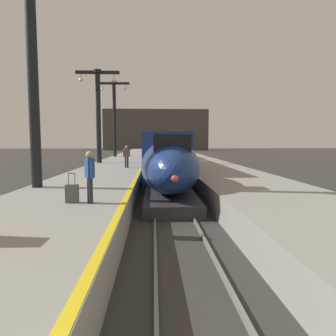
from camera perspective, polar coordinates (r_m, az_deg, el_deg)
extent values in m
cube|color=gray|center=(26.01, -9.94, -0.53)|extent=(4.80, 110.00, 1.05)
cube|color=gray|center=(26.25, 7.89, -0.45)|extent=(4.80, 110.00, 1.05)
cube|color=yellow|center=(25.77, -4.92, 0.66)|extent=(0.20, 107.80, 0.01)
cube|color=slate|center=(28.58, -2.65, -0.89)|extent=(0.08, 110.00, 0.12)
cube|color=slate|center=(28.62, 0.35, -0.88)|extent=(0.08, 110.00, 0.12)
ellipsoid|color=navy|center=(14.60, 0.34, 0.33)|extent=(2.78, 7.16, 2.56)
cube|color=#28282D|center=(14.46, 0.42, -5.95)|extent=(2.46, 6.09, 0.55)
cube|color=black|center=(12.95, 0.73, 4.45)|extent=(1.59, 1.00, 0.90)
sphere|color=#F24C4C|center=(11.14, 1.31, -1.95)|extent=(0.28, 0.28, 0.28)
cube|color=navy|center=(23.71, -0.84, 2.76)|extent=(2.90, 14.00, 3.05)
cube|color=black|center=(23.69, -4.29, 4.07)|extent=(0.04, 11.90, 0.80)
cube|color=black|center=(23.79, 2.58, 4.09)|extent=(0.04, 11.90, 0.80)
cube|color=silver|center=(23.80, -0.84, -0.31)|extent=(2.92, 13.30, 0.24)
cube|color=black|center=(19.42, -0.40, -3.09)|extent=(2.03, 2.20, 0.56)
cube|color=black|center=(28.31, -1.14, -0.50)|extent=(2.03, 2.20, 0.56)
cube|color=navy|center=(40.30, -1.62, 3.73)|extent=(2.90, 18.00, 3.05)
cube|color=black|center=(40.29, -3.65, 4.50)|extent=(0.04, 15.84, 0.80)
cube|color=black|center=(40.34, 0.40, 4.51)|extent=(0.04, 15.84, 0.80)
cube|color=black|center=(34.28, -1.42, 0.48)|extent=(2.03, 2.20, 0.56)
cube|color=black|center=(46.49, -1.76, 1.70)|extent=(2.03, 2.20, 0.56)
cube|color=navy|center=(58.90, -1.98, 4.17)|extent=(2.90, 18.00, 3.05)
cube|color=black|center=(58.89, -3.36, 4.69)|extent=(0.04, 15.84, 0.80)
cube|color=black|center=(58.92, -0.59, 4.70)|extent=(0.04, 15.84, 0.80)
cube|color=black|center=(52.84, -1.88, 2.11)|extent=(2.03, 2.20, 0.56)
cube|color=black|center=(65.07, -2.04, 2.67)|extent=(2.03, 2.20, 0.56)
cube|color=navy|center=(77.49, -2.16, 4.39)|extent=(2.90, 18.00, 3.05)
cube|color=black|center=(77.49, -3.22, 4.80)|extent=(0.04, 15.84, 0.80)
cube|color=black|center=(77.51, -1.11, 4.80)|extent=(0.04, 15.84, 0.80)
cube|color=black|center=(71.42, -2.11, 2.89)|extent=(2.03, 2.20, 0.56)
cube|color=black|center=(83.65, -2.20, 3.22)|extent=(2.03, 2.20, 0.56)
cylinder|color=black|center=(14.52, -24.51, 17.59)|extent=(0.44, 0.44, 10.50)
cylinder|color=black|center=(28.75, -13.16, 9.52)|extent=(0.44, 0.44, 8.55)
cylinder|color=black|center=(29.36, -13.34, 17.57)|extent=(0.68, 0.68, 0.30)
cube|color=black|center=(29.34, -13.33, 17.38)|extent=(4.00, 0.24, 0.28)
cylinder|color=black|center=(29.57, -16.30, 16.52)|extent=(0.03, 0.03, 0.60)
sphere|color=#EFEACC|center=(29.50, -16.28, 15.85)|extent=(0.36, 0.36, 0.36)
cylinder|color=black|center=(29.04, -10.28, 16.85)|extent=(0.03, 0.03, 0.60)
sphere|color=#EFEACC|center=(28.97, -10.26, 16.18)|extent=(0.36, 0.36, 0.36)
cylinder|color=black|center=(40.07, -10.20, 9.14)|extent=(0.44, 0.44, 9.74)
cylinder|color=black|center=(40.68, -10.30, 15.79)|extent=(0.68, 0.68, 0.30)
cube|color=black|center=(40.66, -10.30, 15.65)|extent=(4.00, 0.24, 0.28)
cylinder|color=black|center=(40.81, -12.46, 15.07)|extent=(0.03, 0.03, 0.60)
sphere|color=#EFEACC|center=(40.75, -12.45, 14.59)|extent=(0.36, 0.36, 0.36)
cylinder|color=black|center=(40.43, -8.11, 15.24)|extent=(0.03, 0.03, 0.60)
sphere|color=#EFEACC|center=(40.37, -8.10, 14.75)|extent=(0.36, 0.36, 0.36)
cylinder|color=#23232D|center=(10.06, -14.84, -4.07)|extent=(0.13, 0.13, 0.85)
cylinder|color=#23232D|center=(9.90, -14.55, -4.21)|extent=(0.13, 0.13, 0.85)
cube|color=#1E478C|center=(9.89, -14.79, 0.07)|extent=(0.38, 0.44, 0.62)
cylinder|color=#1E478C|center=(10.12, -15.19, -0.11)|extent=(0.09, 0.09, 0.58)
cylinder|color=#1E478C|center=(9.67, -14.36, -0.33)|extent=(0.09, 0.09, 0.58)
sphere|color=tan|center=(9.86, -14.85, 2.50)|extent=(0.22, 0.22, 0.22)
cylinder|color=#23232D|center=(22.89, -8.12, 1.12)|extent=(0.13, 0.13, 0.85)
cylinder|color=#23232D|center=(22.95, -7.72, 1.13)|extent=(0.13, 0.13, 0.85)
cube|color=brown|center=(22.88, -7.94, 2.96)|extent=(0.44, 0.36, 0.62)
cylinder|color=brown|center=(22.80, -8.51, 2.82)|extent=(0.09, 0.09, 0.58)
cylinder|color=brown|center=(22.97, -7.38, 2.85)|extent=(0.09, 0.09, 0.58)
sphere|color=tan|center=(22.87, -7.96, 4.01)|extent=(0.22, 0.22, 0.22)
cube|color=#4C4C51|center=(10.25, -17.87, -4.68)|extent=(0.40, 0.22, 0.60)
cylinder|color=#262628|center=(10.21, -18.49, -2.02)|extent=(0.02, 0.02, 0.36)
cylinder|color=#262628|center=(10.16, -17.40, -2.02)|extent=(0.02, 0.02, 0.36)
cube|color=#262628|center=(10.16, -17.98, -0.96)|extent=(0.22, 0.03, 0.02)
cube|color=#4C4742|center=(103.00, -2.31, 7.31)|extent=(36.00, 2.00, 14.00)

